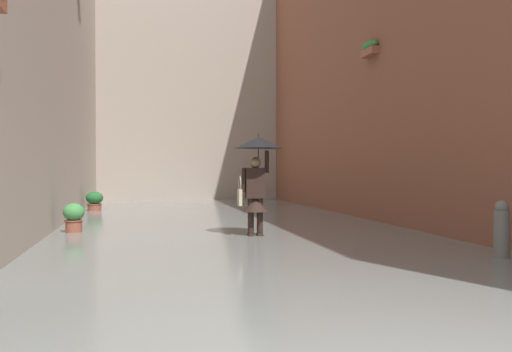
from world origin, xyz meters
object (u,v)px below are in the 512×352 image
object	(u,v)px
person_wading	(257,167)
potted_plant_far_right	(74,217)
potted_plant_mid_right	(94,201)
mooring_bollard	(502,231)

from	to	relation	value
person_wading	potted_plant_far_right	bearing A→B (deg)	-20.54
potted_plant_mid_right	mooring_bollard	distance (m)	12.38
potted_plant_far_right	mooring_bollard	distance (m)	8.07
mooring_bollard	potted_plant_mid_right	bearing A→B (deg)	-57.39
person_wading	potted_plant_mid_right	bearing A→B (deg)	-62.93
person_wading	mooring_bollard	bearing A→B (deg)	132.60
person_wading	potted_plant_far_right	size ratio (longest dim) A/B	3.13
potted_plant_far_right	mooring_bollard	bearing A→B (deg)	144.98
person_wading	potted_plant_mid_right	size ratio (longest dim) A/B	3.17
potted_plant_far_right	potted_plant_mid_right	distance (m)	5.80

